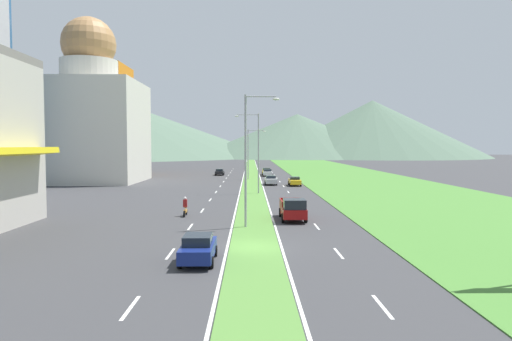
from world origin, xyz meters
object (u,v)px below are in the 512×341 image
car_5 (268,173)px  pickup_truck_0 (293,209)px  car_1 (220,172)px  motorcycle_rider (185,208)px  car_4 (198,248)px  street_lamp_far (250,151)px  street_lamp_near (249,153)px  car_3 (295,181)px  car_0 (266,171)px  street_lamp_mid (256,148)px  car_2 (271,180)px

car_5 → pickup_truck_0: pickup_truck_0 is taller
car_1 → pickup_truck_0: size_ratio=0.85×
motorcycle_rider → car_1: bearing=0.7°
car_1 → motorcycle_rider: 58.77m
car_5 → pickup_truck_0: bearing=0.1°
car_4 → motorcycle_rider: 17.11m
street_lamp_far → pickup_truck_0: 48.35m
street_lamp_near → car_3: (7.35, 38.09, -5.23)m
car_1 → car_5: (10.46, -3.47, 0.05)m
street_lamp_near → motorcycle_rider: street_lamp_near is taller
pickup_truck_0 → motorcycle_rider: (-9.78, 2.46, -0.24)m
car_0 → car_3: car_0 is taller
motorcycle_rider → street_lamp_near: bearing=-135.3°
motorcycle_rider → car_5: bearing=-10.0°
street_lamp_far → car_1: bearing=117.0°
street_lamp_far → car_5: (3.72, 9.76, -4.78)m
car_0 → street_lamp_mid: bearing=-4.0°
car_5 → street_lamp_mid: bearing=-4.7°
motorcycle_rider → street_lamp_mid: bearing=-19.0°
car_3 → motorcycle_rider: size_ratio=2.24×
car_5 → car_2: bearing=-0.7°
car_3 → car_5: car_5 is taller
street_lamp_far → car_4: size_ratio=2.24×
car_0 → car_5: (0.07, -4.57, 0.01)m
street_lamp_mid → car_3: (6.45, 12.31, -5.45)m
street_lamp_near → street_lamp_far: bearing=89.9°
car_1 → car_3: bearing=-152.3°
car_2 → street_lamp_far: bearing=-163.4°
car_0 → car_2: (-0.18, -25.96, 0.01)m
car_2 → motorcycle_rider: size_ratio=2.22×
car_2 → car_5: size_ratio=1.07×
car_3 → car_4: bearing=-11.7°
car_5 → street_lamp_near: bearing=-3.5°
street_lamp_near → pickup_truck_0: (3.85, 3.52, -4.99)m
car_3 → car_5: size_ratio=1.08×
car_3 → pickup_truck_0: 34.74m
street_lamp_far → car_5: street_lamp_far is taller
car_3 → motorcycle_rider: motorcycle_rider is taller
car_0 → car_2: 25.96m
car_0 → street_lamp_near: bearing=-3.2°
street_lamp_far → motorcycle_rider: (-5.99, -45.53, -4.81)m
car_4 → car_5: 72.41m
car_2 → car_3: size_ratio=1.00×
street_lamp_far → car_2: 13.04m
car_1 → motorcycle_rider: (0.75, -58.76, 0.02)m
car_1 → car_3: car_3 is taller
street_lamp_mid → motorcycle_rider: bearing=-109.0°
street_lamp_mid → motorcycle_rider: size_ratio=5.43×
street_lamp_mid → car_2: size_ratio=2.44×
street_lamp_far → pickup_truck_0: street_lamp_far is taller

